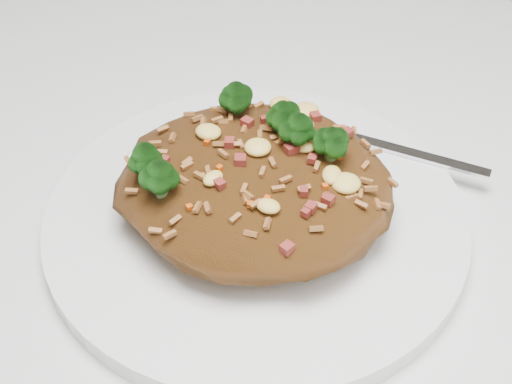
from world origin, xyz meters
TOP-DOWN VIEW (x-y plane):
  - dining_table at (0.00, 0.00)m, footprint 1.20×0.80m
  - plate at (0.12, 0.06)m, footprint 0.26×0.26m
  - fried_rice at (0.12, 0.06)m, footprint 0.17×0.15m
  - fork at (0.19, 0.14)m, footprint 0.16×0.05m

SIDE VIEW (x-z plane):
  - dining_table at x=0.00m, z-range 0.28..1.03m
  - plate at x=0.12m, z-range 0.75..0.76m
  - fork at x=0.19m, z-range 0.76..0.77m
  - fried_rice at x=0.12m, z-range 0.76..0.83m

